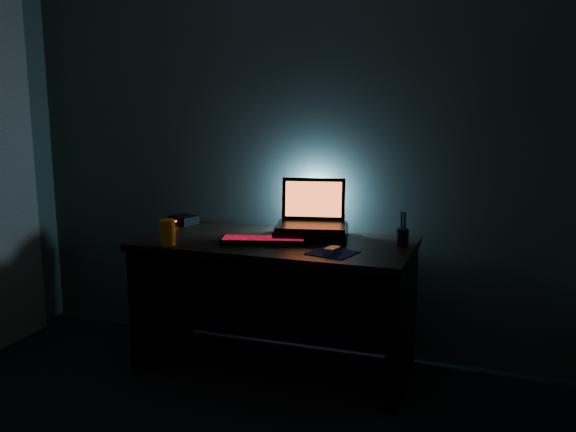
# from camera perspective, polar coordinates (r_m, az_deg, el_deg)

# --- Properties ---
(room) EXTENTS (3.50, 4.00, 2.50)m
(room) POSITION_cam_1_polar(r_m,az_deg,el_deg) (2.00, -17.44, 1.66)
(room) COLOR black
(room) RESTS_ON ground
(desk) EXTENTS (1.50, 0.70, 0.75)m
(desk) POSITION_cam_1_polar(r_m,az_deg,el_deg) (3.63, -0.89, -5.96)
(desk) COLOR black
(desk) RESTS_ON ground
(riser) EXTENTS (0.45, 0.38, 0.06)m
(riser) POSITION_cam_1_polar(r_m,az_deg,el_deg) (3.56, 2.09, -1.49)
(riser) COLOR black
(riser) RESTS_ON desk
(laptop) EXTENTS (0.43, 0.35, 0.26)m
(laptop) POSITION_cam_1_polar(r_m,az_deg,el_deg) (3.60, 2.17, 0.09)
(laptop) COLOR black
(laptop) RESTS_ON riser
(keyboard) EXTENTS (0.48, 0.26, 0.03)m
(keyboard) POSITION_cam_1_polar(r_m,az_deg,el_deg) (3.46, -2.20, -2.16)
(keyboard) COLOR black
(keyboard) RESTS_ON desk
(mousepad) EXTENTS (0.26, 0.25, 0.00)m
(mousepad) POSITION_cam_1_polar(r_m,az_deg,el_deg) (3.24, 3.96, -3.30)
(mousepad) COLOR #0C1957
(mousepad) RESTS_ON desk
(mouse) EXTENTS (0.08, 0.10, 0.03)m
(mouse) POSITION_cam_1_polar(r_m,az_deg,el_deg) (3.24, 3.97, -3.03)
(mouse) COLOR gray
(mouse) RESTS_ON mousepad
(pen_cup) EXTENTS (0.08, 0.08, 0.09)m
(pen_cup) POSITION_cam_1_polar(r_m,az_deg,el_deg) (3.44, 10.16, -1.87)
(pen_cup) COLOR black
(pen_cup) RESTS_ON desk
(juice_glass) EXTENTS (0.11, 0.11, 0.14)m
(juice_glass) POSITION_cam_1_polar(r_m,az_deg,el_deg) (3.45, -10.64, -1.46)
(juice_glass) COLOR #FFA30D
(juice_glass) RESTS_ON desk
(router) EXTENTS (0.19, 0.17, 0.05)m
(router) POSITION_cam_1_polar(r_m,az_deg,el_deg) (3.99, -9.24, -0.33)
(router) COLOR black
(router) RESTS_ON desk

